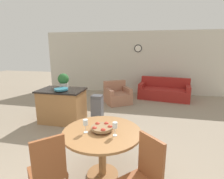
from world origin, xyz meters
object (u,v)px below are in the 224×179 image
(wine_glass_left, at_px, (85,123))
(teal_bowl, at_px, (61,89))
(potted_plant, at_px, (63,80))
(fruit_bowl, at_px, (102,128))
(wine_glass_right, at_px, (115,126))
(dining_chair_near_right, at_px, (144,175))
(kitchen_island, at_px, (62,105))
(trash_bin, at_px, (97,109))
(couch, at_px, (164,92))
(armchair, at_px, (117,96))
(dining_table, at_px, (102,141))
(dining_chair_near_left, at_px, (48,168))

(wine_glass_left, distance_m, teal_bowl, 2.23)
(wine_glass_left, bearing_deg, potted_plant, 123.80)
(fruit_bowl, bearing_deg, wine_glass_right, -25.17)
(dining_chair_near_right, bearing_deg, kitchen_island, -1.44)
(dining_chair_near_right, xyz_separation_m, kitchen_island, (-2.27, 2.36, -0.07))
(potted_plant, height_order, trash_bin, potted_plant)
(fruit_bowl, xyz_separation_m, couch, (1.26, 4.76, -0.54))
(wine_glass_left, bearing_deg, trash_bin, 102.51)
(trash_bin, distance_m, couch, 3.39)
(armchair, bearing_deg, wine_glass_right, -112.60)
(dining_chair_near_right, height_order, teal_bowl, dining_chair_near_right)
(dining_table, distance_m, potted_plant, 2.70)
(wine_glass_left, xyz_separation_m, potted_plant, (-1.45, 2.16, 0.19))
(kitchen_island, distance_m, armchair, 2.28)
(wine_glass_left, height_order, trash_bin, wine_glass_left)
(wine_glass_right, bearing_deg, trash_bin, 113.31)
(wine_glass_right, relative_size, kitchen_island, 0.17)
(fruit_bowl, height_order, kitchen_island, kitchen_island)
(wine_glass_right, distance_m, kitchen_island, 2.72)
(teal_bowl, distance_m, couch, 4.22)
(teal_bowl, xyz_separation_m, armchair, (1.09, 2.11, -0.67))
(wine_glass_right, relative_size, trash_bin, 0.26)
(kitchen_island, distance_m, couch, 4.11)
(trash_bin, bearing_deg, wine_glass_left, -77.49)
(potted_plant, bearing_deg, trash_bin, -4.61)
(dining_table, xyz_separation_m, couch, (1.26, 4.76, -0.32))
(teal_bowl, bearing_deg, trash_bin, 18.46)
(teal_bowl, height_order, potted_plant, potted_plant)
(dining_chair_near_left, height_order, dining_chair_near_right, same)
(wine_glass_left, distance_m, kitchen_island, 2.44)
(dining_table, xyz_separation_m, trash_bin, (-0.68, 1.98, -0.22))
(dining_chair_near_right, distance_m, armchair, 4.46)
(trash_bin, xyz_separation_m, couch, (1.94, 2.78, -0.09))
(wine_glass_left, height_order, kitchen_island, wine_glass_left)
(dining_chair_near_right, xyz_separation_m, fruit_bowl, (-0.64, 0.52, 0.30))
(dining_chair_near_left, xyz_separation_m, dining_chair_near_right, (1.16, 0.12, 0.00))
(dining_chair_near_left, xyz_separation_m, potted_plant, (-1.15, 2.70, 0.58))
(dining_table, distance_m, dining_chair_near_right, 0.83)
(fruit_bowl, distance_m, wine_glass_left, 0.26)
(dining_chair_near_left, xyz_separation_m, kitchen_island, (-1.11, 2.48, -0.07))
(dining_table, relative_size, couch, 0.58)
(wine_glass_right, xyz_separation_m, teal_bowl, (-1.77, 1.79, 0.02))
(wine_glass_left, xyz_separation_m, couch, (1.48, 4.86, -0.64))
(dining_table, bearing_deg, kitchen_island, 131.43)
(dining_table, height_order, kitchen_island, kitchen_island)
(teal_bowl, xyz_separation_m, trash_bin, (0.87, 0.29, -0.57))
(dining_chair_near_right, relative_size, armchair, 0.86)
(dining_chair_near_left, distance_m, wine_glass_right, 1.00)
(dining_chair_near_left, distance_m, armchair, 4.45)
(couch, bearing_deg, fruit_bowl, -96.27)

